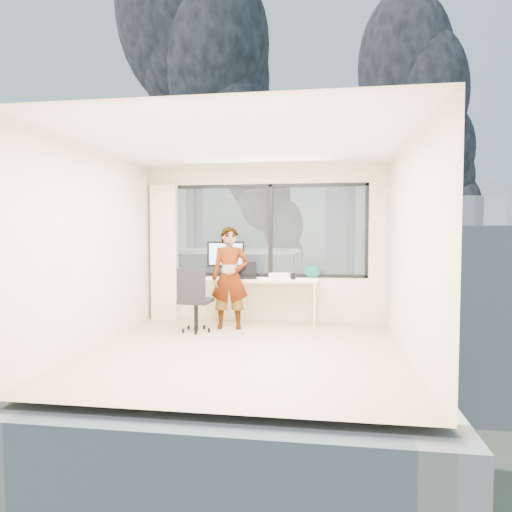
% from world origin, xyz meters
% --- Properties ---
extents(floor, '(4.00, 4.00, 0.01)m').
position_xyz_m(floor, '(0.00, 0.00, 0.00)').
color(floor, tan).
rests_on(floor, ground).
extents(ceiling, '(4.00, 4.00, 0.01)m').
position_xyz_m(ceiling, '(0.00, 0.00, 2.60)').
color(ceiling, white).
rests_on(ceiling, ground).
extents(wall_front, '(4.00, 0.01, 2.60)m').
position_xyz_m(wall_front, '(0.00, -2.00, 1.30)').
color(wall_front, beige).
rests_on(wall_front, ground).
extents(wall_left, '(0.01, 4.00, 2.60)m').
position_xyz_m(wall_left, '(-2.00, 0.00, 1.30)').
color(wall_left, beige).
rests_on(wall_left, ground).
extents(wall_right, '(0.01, 4.00, 2.60)m').
position_xyz_m(wall_right, '(2.00, 0.00, 1.30)').
color(wall_right, beige).
rests_on(wall_right, ground).
extents(window_wall, '(3.30, 0.16, 1.55)m').
position_xyz_m(window_wall, '(0.05, 2.00, 1.52)').
color(window_wall, black).
rests_on(window_wall, ground).
extents(curtain, '(0.45, 0.14, 2.30)m').
position_xyz_m(curtain, '(-1.72, 1.88, 1.15)').
color(curtain, '#F4EFBF').
rests_on(curtain, floor).
extents(desk, '(1.80, 0.60, 0.75)m').
position_xyz_m(desk, '(0.00, 1.66, 0.38)').
color(desk, beige).
rests_on(desk, floor).
extents(chair, '(0.54, 0.54, 1.00)m').
position_xyz_m(chair, '(-0.91, 0.99, 0.50)').
color(chair, black).
rests_on(chair, floor).
extents(person, '(0.62, 0.45, 1.59)m').
position_xyz_m(person, '(-0.46, 1.31, 0.79)').
color(person, '#2D2D33').
rests_on(person, floor).
extents(monitor, '(0.62, 0.21, 0.61)m').
position_xyz_m(monitor, '(-0.61, 1.72, 1.06)').
color(monitor, black).
rests_on(monitor, desk).
extents(game_console, '(0.36, 0.32, 0.08)m').
position_xyz_m(game_console, '(0.27, 1.92, 0.79)').
color(game_console, white).
rests_on(game_console, desk).
extents(laptop, '(0.44, 0.46, 0.24)m').
position_xyz_m(laptop, '(-0.27, 1.64, 0.87)').
color(laptop, black).
rests_on(laptop, desk).
extents(cellphone, '(0.11, 0.07, 0.01)m').
position_xyz_m(cellphone, '(-0.17, 1.55, 0.76)').
color(cellphone, black).
rests_on(cellphone, desk).
extents(pen_cup, '(0.10, 0.10, 0.11)m').
position_xyz_m(pen_cup, '(0.51, 1.63, 0.80)').
color(pen_cup, black).
rests_on(pen_cup, desk).
extents(handbag, '(0.29, 0.19, 0.21)m').
position_xyz_m(handbag, '(0.80, 1.90, 0.85)').
color(handbag, '#0B4638').
rests_on(handbag, desk).
extents(exterior_ground, '(400.00, 400.00, 0.04)m').
position_xyz_m(exterior_ground, '(0.00, 120.00, -14.00)').
color(exterior_ground, '#515B3D').
rests_on(exterior_ground, ground).
extents(near_bldg_a, '(16.00, 12.00, 14.00)m').
position_xyz_m(near_bldg_a, '(-9.00, 30.00, -7.00)').
color(near_bldg_a, '#F5EECD').
rests_on(near_bldg_a, exterior_ground).
extents(near_bldg_b, '(14.00, 13.00, 16.00)m').
position_xyz_m(near_bldg_b, '(12.00, 38.00, -6.00)').
color(near_bldg_b, silver).
rests_on(near_bldg_b, exterior_ground).
extents(far_tower_a, '(14.00, 14.00, 28.00)m').
position_xyz_m(far_tower_a, '(-35.00, 95.00, 0.00)').
color(far_tower_a, silver).
rests_on(far_tower_a, exterior_ground).
extents(far_tower_b, '(13.00, 13.00, 30.00)m').
position_xyz_m(far_tower_b, '(8.00, 120.00, 1.00)').
color(far_tower_b, silver).
rests_on(far_tower_b, exterior_ground).
extents(far_tower_c, '(15.00, 15.00, 26.00)m').
position_xyz_m(far_tower_c, '(45.00, 140.00, -1.00)').
color(far_tower_c, silver).
rests_on(far_tower_c, exterior_ground).
extents(far_tower_d, '(16.00, 14.00, 22.00)m').
position_xyz_m(far_tower_d, '(-60.00, 150.00, -3.00)').
color(far_tower_d, silver).
rests_on(far_tower_d, exterior_ground).
extents(hill_a, '(288.00, 216.00, 90.00)m').
position_xyz_m(hill_a, '(-120.00, 320.00, -14.00)').
color(hill_a, slate).
rests_on(hill_a, exterior_ground).
extents(hill_b, '(300.00, 220.00, 96.00)m').
position_xyz_m(hill_b, '(100.00, 320.00, -14.00)').
color(hill_b, slate).
rests_on(hill_b, exterior_ground).
extents(tree_a, '(7.00, 7.00, 8.00)m').
position_xyz_m(tree_a, '(-16.00, 22.00, -10.00)').
color(tree_a, '#1B511B').
rests_on(tree_a, exterior_ground).
extents(tree_b, '(7.60, 7.60, 9.00)m').
position_xyz_m(tree_b, '(4.00, 18.00, -9.50)').
color(tree_b, '#1B511B').
rests_on(tree_b, exterior_ground).
extents(smoke_plume_a, '(40.00, 24.00, 90.00)m').
position_xyz_m(smoke_plume_a, '(-10.00, 150.00, 39.00)').
color(smoke_plume_a, black).
rests_on(smoke_plume_a, exterior_ground).
extents(smoke_plume_b, '(30.00, 18.00, 70.00)m').
position_xyz_m(smoke_plume_b, '(55.00, 170.00, 27.00)').
color(smoke_plume_b, black).
rests_on(smoke_plume_b, exterior_ground).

